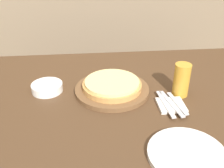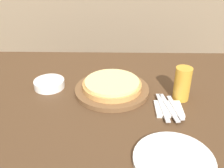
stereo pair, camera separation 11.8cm
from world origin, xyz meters
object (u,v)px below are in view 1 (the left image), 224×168
Objects in this scene: pizza_on_board at (112,87)px; fork at (165,104)px; dinner_knife at (171,103)px; beer_glass at (182,79)px; spoon at (177,103)px; side_bowl at (47,87)px; dinner_plate at (187,155)px.

pizza_on_board is 1.67× the size of fork.
pizza_on_board is 1.68× the size of dinner_knife.
beer_glass is 0.12m from spoon.
fork and dinner_knife have the same top height.
side_bowl reaches higher than fork.
pizza_on_board is at bearing 151.20° from spoon.
fork is at bearing 88.43° from dinner_plate.
pizza_on_board is at bearing 148.67° from dinner_knife.
side_bowl is at bearing 160.54° from fork.
dinner_plate reaches higher than fork.
side_bowl reaches higher than dinner_knife.
pizza_on_board is at bearing 115.16° from dinner_plate.
beer_glass is 1.05× the size of side_bowl.
spoon is at bearing -17.82° from side_bowl.
pizza_on_board reaches higher than dinner_plate.
beer_glass is 0.74× the size of fork.
pizza_on_board reaches higher than fork.
side_bowl is (-0.59, 0.09, -0.06)m from beer_glass.
beer_glass reaches higher than dinner_plate.
beer_glass is at bearing 65.57° from spoon.
dinner_plate is 1.28× the size of dinner_knife.
dinner_plate reaches higher than spoon.
pizza_on_board is 0.47m from dinner_plate.
fork is (-0.09, -0.09, -0.07)m from beer_glass.
beer_glass is at bearing 75.31° from dinner_plate.
dinner_plate is (0.20, -0.43, -0.02)m from pizza_on_board.
dinner_knife is (0.23, -0.14, -0.01)m from pizza_on_board.
fork is at bearing -19.46° from side_bowl.
pizza_on_board is at bearing -6.87° from side_bowl.
dinner_plate is 1.27× the size of fork.
beer_glass reaches higher than dinner_knife.
pizza_on_board is 0.30m from spoon.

